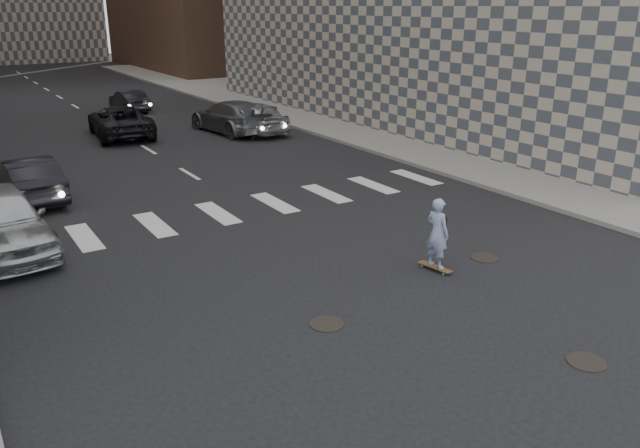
# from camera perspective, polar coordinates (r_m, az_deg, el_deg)

# --- Properties ---
(ground) EXTENTS (160.00, 160.00, 0.00)m
(ground) POSITION_cam_1_polar(r_m,az_deg,el_deg) (13.04, 11.05, -8.87)
(ground) COLOR black
(ground) RESTS_ON ground
(sidewalk_right) EXTENTS (13.00, 80.00, 0.15)m
(sidewalk_right) POSITION_cam_1_polar(r_m,az_deg,el_deg) (36.64, 6.48, 9.80)
(sidewalk_right) COLOR gray
(sidewalk_right) RESTS_ON ground
(manhole_a) EXTENTS (0.70, 0.70, 0.02)m
(manhole_a) POSITION_cam_1_polar(r_m,az_deg,el_deg) (12.49, 23.18, -11.51)
(manhole_a) COLOR black
(manhole_a) RESTS_ON ground
(manhole_b) EXTENTS (0.70, 0.70, 0.02)m
(manhole_b) POSITION_cam_1_polar(r_m,az_deg,el_deg) (12.75, 0.62, -9.11)
(manhole_b) COLOR black
(manhole_b) RESTS_ON ground
(manhole_c) EXTENTS (0.70, 0.70, 0.02)m
(manhole_c) POSITION_cam_1_polar(r_m,az_deg,el_deg) (16.46, 14.78, -2.99)
(manhole_c) COLOR black
(manhole_c) RESTS_ON ground
(skateboarder) EXTENTS (0.51, 0.94, 1.83)m
(skateboarder) POSITION_cam_1_polar(r_m,az_deg,el_deg) (15.12, 10.67, -0.83)
(skateboarder) COLOR brown
(skateboarder) RESTS_ON ground
(silver_sedan) EXTENTS (2.45, 5.17, 1.71)m
(silver_sedan) POSITION_cam_1_polar(r_m,az_deg,el_deg) (18.03, -27.25, 0.27)
(silver_sedan) COLOR #AEB1B5
(silver_sedan) RESTS_ON ground
(traffic_car_a) EXTENTS (1.79, 4.48, 1.45)m
(traffic_car_a) POSITION_cam_1_polar(r_m,az_deg,el_deg) (22.58, -25.11, 3.77)
(traffic_car_a) COLOR black
(traffic_car_a) RESTS_ON ground
(traffic_car_b) EXTENTS (2.83, 5.73, 1.60)m
(traffic_car_b) POSITION_cam_1_polar(r_m,az_deg,el_deg) (32.19, -8.13, 9.72)
(traffic_car_b) COLOR slate
(traffic_car_b) RESTS_ON ground
(traffic_car_c) EXTENTS (3.00, 5.65, 1.51)m
(traffic_car_c) POSITION_cam_1_polar(r_m,az_deg,el_deg) (32.28, -17.81, 8.94)
(traffic_car_c) COLOR black
(traffic_car_c) RESTS_ON ground
(traffic_car_d) EXTENTS (2.20, 4.80, 1.60)m
(traffic_car_d) POSITION_cam_1_polar(r_m,az_deg,el_deg) (31.85, -6.16, 9.69)
(traffic_car_d) COLOR #B8B9C0
(traffic_car_d) RESTS_ON ground
(traffic_car_e) EXTENTS (1.53, 3.92, 1.27)m
(traffic_car_e) POSITION_cam_1_polar(r_m,az_deg,el_deg) (40.08, -17.06, 10.72)
(traffic_car_e) COLOR black
(traffic_car_e) RESTS_ON ground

